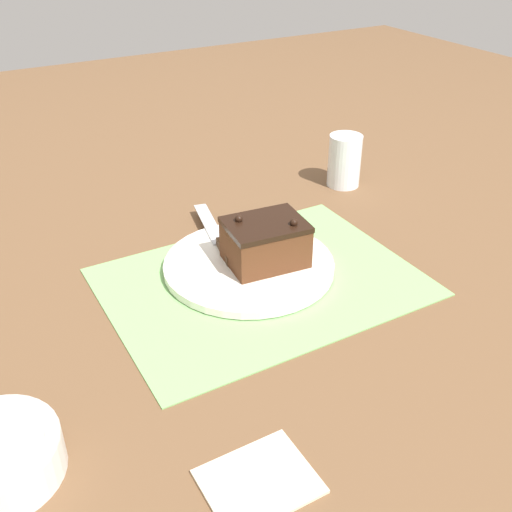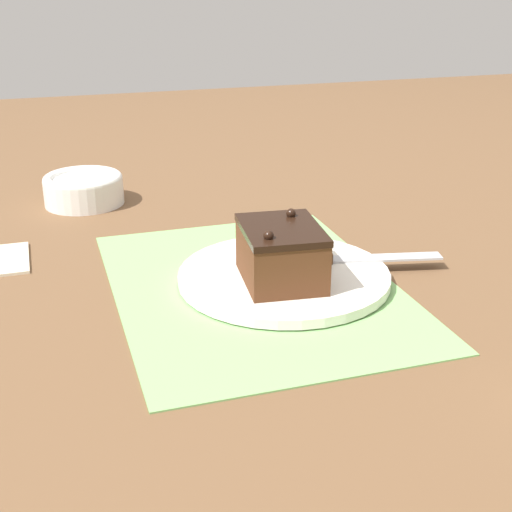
% 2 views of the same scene
% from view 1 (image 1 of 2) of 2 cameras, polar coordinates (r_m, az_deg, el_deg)
% --- Properties ---
extents(ground_plane, '(3.00, 3.00, 0.00)m').
position_cam_1_polar(ground_plane, '(0.91, 0.53, -2.53)').
color(ground_plane, brown).
extents(placemat_woven, '(0.46, 0.34, 0.00)m').
position_cam_1_polar(placemat_woven, '(0.91, 0.53, -2.43)').
color(placemat_woven, '#7AB266').
rests_on(placemat_woven, ground_plane).
extents(cake_plate, '(0.27, 0.27, 0.01)m').
position_cam_1_polar(cake_plate, '(0.93, -0.73, -0.87)').
color(cake_plate, white).
rests_on(cake_plate, placemat_woven).
extents(chocolate_cake, '(0.13, 0.10, 0.08)m').
position_cam_1_polar(chocolate_cake, '(0.91, 0.89, 1.33)').
color(chocolate_cake, '#512D19').
rests_on(chocolate_cake, cake_plate).
extents(serving_knife, '(0.07, 0.22, 0.01)m').
position_cam_1_polar(serving_knife, '(0.97, -3.29, 1.46)').
color(serving_knife, '#472D19').
rests_on(serving_knife, cake_plate).
extents(drinking_glass, '(0.06, 0.06, 0.10)m').
position_cam_1_polar(drinking_glass, '(1.21, 8.42, 8.97)').
color(drinking_glass, white).
rests_on(drinking_glass, ground_plane).
extents(folded_napkin, '(0.11, 0.09, 0.01)m').
position_cam_1_polar(folded_napkin, '(0.64, 0.27, -20.57)').
color(folded_napkin, beige).
rests_on(folded_napkin, ground_plane).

